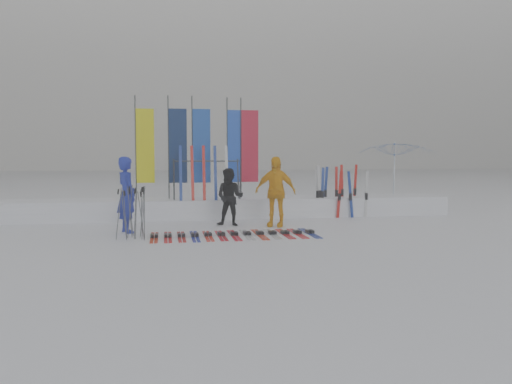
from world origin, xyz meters
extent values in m
plane|color=white|center=(0.00, 0.00, 0.00)|extent=(120.00, 120.00, 0.00)
cube|color=white|center=(0.00, 4.60, 0.30)|extent=(14.00, 1.60, 0.60)
imported|color=#1C2AA6|center=(-3.07, 1.80, 0.96)|extent=(0.71, 0.83, 1.92)
imported|color=black|center=(-0.36, 2.55, 0.80)|extent=(0.94, 0.85, 1.59)
imported|color=#FFB510|center=(0.85, 2.22, 0.96)|extent=(1.22, 0.92, 1.92)
imported|color=white|center=(6.25, 6.04, 1.27)|extent=(3.65, 3.68, 2.54)
cube|color=red|center=(-2.39, 0.83, 0.04)|extent=(0.17, 1.57, 0.07)
cube|color=red|center=(-2.07, 0.83, 0.04)|extent=(0.17, 1.63, 0.07)
cube|color=#B3140E|center=(-1.75, 0.83, 0.04)|extent=(0.17, 1.59, 0.07)
cube|color=navy|center=(-1.43, 0.83, 0.04)|extent=(0.17, 1.66, 0.07)
cube|color=red|center=(-1.12, 0.83, 0.04)|extent=(0.17, 1.57, 0.07)
cube|color=red|center=(-0.80, 0.83, 0.04)|extent=(0.17, 1.57, 0.07)
cube|color=red|center=(-0.48, 0.83, 0.04)|extent=(0.17, 1.67, 0.07)
cube|color=#BABCC1|center=(-0.16, 0.83, 0.04)|extent=(0.17, 1.65, 0.07)
cube|color=red|center=(0.15, 0.83, 0.04)|extent=(0.17, 1.67, 0.07)
cube|color=silver|center=(0.47, 0.83, 0.04)|extent=(0.17, 1.66, 0.07)
cube|color=red|center=(0.79, 0.83, 0.04)|extent=(0.17, 1.59, 0.07)
cube|color=red|center=(1.10, 0.83, 0.04)|extent=(0.17, 1.60, 0.07)
cube|color=navy|center=(1.42, 0.83, 0.04)|extent=(0.17, 1.65, 0.07)
cylinder|color=#595B60|center=(-2.94, 0.99, 0.59)|extent=(0.09, 0.05, 1.17)
cylinder|color=#595B60|center=(-2.94, 0.95, 0.63)|extent=(0.14, 0.10, 1.24)
cylinder|color=#595B60|center=(-2.60, 0.73, 0.60)|extent=(0.03, 0.05, 1.20)
cylinder|color=#595B60|center=(-2.96, 1.22, 0.61)|extent=(0.14, 0.11, 1.21)
cylinder|color=#595B60|center=(-2.79, 0.71, 0.61)|extent=(0.07, 0.05, 1.23)
cylinder|color=#595B60|center=(-2.62, 0.61, 0.63)|extent=(0.11, 0.16, 1.25)
cylinder|color=#595B60|center=(-3.08, 0.84, 0.57)|extent=(0.11, 0.09, 1.14)
cylinder|color=#595B60|center=(-2.81, 0.73, 0.59)|extent=(0.08, 0.04, 1.19)
cylinder|color=#595B60|center=(-3.18, 0.68, 0.60)|extent=(0.15, 0.02, 1.19)
cylinder|color=#595B60|center=(-2.67, 1.09, 0.61)|extent=(0.12, 0.10, 1.21)
cylinder|color=#595B60|center=(-3.03, 0.61, 0.58)|extent=(0.08, 0.06, 1.16)
cylinder|color=#595B60|center=(-2.67, 0.48, 0.57)|extent=(0.15, 0.06, 1.14)
cylinder|color=#595B60|center=(-2.68, 1.10, 0.57)|extent=(0.03, 0.05, 1.15)
cylinder|color=#383A3F|center=(-3.00, 4.83, 2.20)|extent=(0.04, 0.04, 3.20)
cube|color=#DEE10B|center=(-2.71, 4.83, 2.25)|extent=(0.55, 0.03, 2.30)
cylinder|color=#383A3F|center=(-2.00, 4.67, 2.20)|extent=(0.04, 0.04, 3.20)
cube|color=#0B2051|center=(-1.71, 4.67, 2.25)|extent=(0.55, 0.03, 2.30)
cylinder|color=#383A3F|center=(-1.27, 4.66, 2.20)|extent=(0.04, 0.04, 3.20)
cube|color=#1848B4|center=(-0.98, 4.66, 2.25)|extent=(0.55, 0.03, 2.30)
cylinder|color=#383A3F|center=(-0.15, 4.84, 2.20)|extent=(0.04, 0.04, 3.20)
cube|color=blue|center=(0.14, 4.84, 2.25)|extent=(0.55, 0.03, 2.30)
cylinder|color=#383A3F|center=(0.29, 4.80, 2.20)|extent=(0.04, 0.04, 3.20)
cube|color=red|center=(0.58, 4.80, 2.25)|extent=(0.55, 0.03, 2.30)
cylinder|color=#383A3F|center=(-1.86, 3.95, 1.23)|extent=(0.04, 0.30, 1.23)
cylinder|color=#383A3F|center=(-1.86, 4.45, 1.23)|extent=(0.04, 0.30, 1.23)
cylinder|color=#383A3F|center=(0.14, 3.95, 1.23)|extent=(0.04, 0.30, 1.23)
cylinder|color=#383A3F|center=(0.14, 4.45, 1.23)|extent=(0.04, 0.30, 1.23)
cylinder|color=#383A3F|center=(-0.86, 4.20, 1.78)|extent=(2.00, 0.04, 0.04)
cube|color=red|center=(4.12, 4.68, 0.83)|extent=(0.09, 0.04, 1.65)
cube|color=silver|center=(3.59, 4.61, 0.75)|extent=(0.09, 0.04, 1.50)
cube|color=red|center=(3.63, 4.56, 0.83)|extent=(0.09, 0.02, 1.65)
cube|color=red|center=(3.43, 4.56, 0.79)|extent=(0.09, 0.02, 1.59)
cube|color=navy|center=(3.60, 3.72, 0.73)|extent=(0.09, 0.04, 1.46)
cube|color=navy|center=(2.83, 4.20, 0.78)|extent=(0.09, 0.03, 1.57)
cube|color=silver|center=(2.70, 4.07, 0.82)|extent=(0.09, 0.04, 1.64)
cube|color=silver|center=(4.16, 3.81, 0.73)|extent=(0.09, 0.03, 1.46)
cube|color=navy|center=(3.05, 4.53, 0.79)|extent=(0.09, 0.04, 1.59)
cube|color=red|center=(3.22, 3.68, 0.73)|extent=(0.09, 0.03, 1.47)
cube|color=silver|center=(2.66, 4.17, 0.80)|extent=(0.09, 0.05, 1.59)
camera|label=1|loc=(-2.11, -11.08, 1.91)|focal=35.00mm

